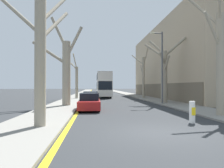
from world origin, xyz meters
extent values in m
plane|color=#2B2D30|center=(0.00, 0.00, 0.00)|extent=(300.00, 300.00, 0.00)
cube|color=gray|center=(-5.82, 50.00, 0.06)|extent=(3.29, 120.00, 0.12)
cube|color=gray|center=(5.82, 50.00, 0.06)|extent=(3.29, 120.00, 0.12)
cube|color=tan|center=(12.47, 24.48, 5.96)|extent=(10.00, 30.56, 11.92)
cube|color=#6B5E4C|center=(7.45, 24.48, 1.19)|extent=(0.12, 29.95, 2.38)
cube|color=yellow|center=(-4.00, 50.00, 0.00)|extent=(0.24, 120.00, 0.01)
cylinder|color=gray|center=(-5.27, 1.35, 3.12)|extent=(0.52, 0.52, 6.24)
cylinder|color=gray|center=(-5.51, 2.46, 5.95)|extent=(0.69, 2.41, 3.12)
cylinder|color=gray|center=(-4.84, 2.69, 6.22)|extent=(1.08, 2.86, 2.58)
cylinder|color=gray|center=(-6.39, 1.81, 5.46)|extent=(2.42, 1.14, 2.19)
cylinder|color=gray|center=(-4.84, 2.63, 5.29)|extent=(1.07, 2.74, 2.32)
cylinder|color=gray|center=(-5.46, 11.75, 3.21)|extent=(0.80, 0.80, 6.42)
cylinder|color=gray|center=(-6.14, 11.57, 7.16)|extent=(1.68, 0.68, 3.11)
cylinder|color=gray|center=(-6.96, 11.34, 5.17)|extent=(3.22, 1.11, 2.18)
cylinder|color=gray|center=(-4.71, 11.59, 6.32)|extent=(1.80, 0.64, 3.12)
cylinder|color=gray|center=(-5.42, 23.07, 2.51)|extent=(0.43, 0.43, 5.02)
cylinder|color=gray|center=(-5.59, 22.00, 5.72)|extent=(0.50, 2.27, 2.13)
cylinder|color=gray|center=(-5.90, 23.84, 5.13)|extent=(1.14, 1.68, 1.38)
cylinder|color=gray|center=(-6.36, 23.22, 5.56)|extent=(2.00, 0.45, 1.91)
cylinder|color=gray|center=(5.41, 3.96, 3.36)|extent=(0.50, 0.50, 6.72)
cylinder|color=gray|center=(4.73, 3.67, 5.53)|extent=(1.55, 0.79, 2.23)
cylinder|color=gray|center=(4.56, 4.51, 7.05)|extent=(1.90, 1.32, 2.38)
cylinder|color=gray|center=(5.00, 3.39, 7.07)|extent=(1.04, 1.36, 1.87)
cylinder|color=gray|center=(5.38, 14.28, 3.06)|extent=(0.74, 0.74, 6.12)
cylinder|color=gray|center=(6.39, 13.63, 6.43)|extent=(2.29, 1.60, 2.15)
cylinder|color=gray|center=(5.44, 13.63, 4.50)|extent=(0.39, 1.53, 1.96)
cylinder|color=gray|center=(4.94, 13.60, 5.10)|extent=(1.20, 1.63, 1.48)
cylinder|color=gray|center=(4.68, 14.78, 6.60)|extent=(1.70, 1.32, 1.84)
cylinder|color=gray|center=(4.47, 15.06, 6.25)|extent=(2.11, 1.85, 1.96)
cylinder|color=gray|center=(5.41, 24.07, 3.39)|extent=(0.42, 0.42, 6.78)
cylinder|color=gray|center=(4.53, 24.49, 6.42)|extent=(1.91, 1.02, 1.74)
cylinder|color=gray|center=(5.26, 24.47, 4.62)|extent=(0.48, 0.99, 1.75)
cylinder|color=gray|center=(5.51, 22.98, 6.64)|extent=(0.36, 2.31, 3.08)
cube|color=silver|center=(-0.99, 28.60, 1.62)|extent=(2.42, 11.49, 2.54)
cube|color=silver|center=(-0.99, 28.60, 3.57)|extent=(2.37, 11.26, 1.36)
cube|color=#B8B1A9|center=(-0.99, 28.60, 4.31)|extent=(2.37, 11.26, 0.12)
cube|color=black|center=(-0.99, 28.60, 2.11)|extent=(2.45, 10.11, 1.32)
cube|color=black|center=(-0.99, 28.60, 3.64)|extent=(2.45, 10.11, 1.04)
cube|color=black|center=(-0.99, 22.88, 2.11)|extent=(2.18, 0.06, 1.39)
cylinder|color=black|center=(-2.02, 25.15, 0.48)|extent=(0.30, 0.97, 0.97)
cylinder|color=black|center=(0.05, 25.15, 0.48)|extent=(0.30, 0.97, 0.97)
cylinder|color=black|center=(-2.02, 31.82, 0.48)|extent=(0.30, 0.97, 0.97)
cylinder|color=black|center=(0.05, 31.82, 0.48)|extent=(0.30, 0.97, 0.97)
cube|color=maroon|center=(-3.12, 8.28, 0.50)|extent=(1.73, 3.96, 0.64)
cube|color=black|center=(-3.12, 8.52, 1.12)|extent=(1.52, 2.06, 0.60)
cylinder|color=black|center=(-3.88, 7.09, 0.32)|extent=(0.20, 0.64, 0.64)
cylinder|color=black|center=(-2.37, 7.09, 0.32)|extent=(0.20, 0.64, 0.64)
cylinder|color=black|center=(-3.88, 9.47, 0.32)|extent=(0.20, 0.64, 0.64)
cylinder|color=black|center=(-2.37, 9.47, 0.32)|extent=(0.20, 0.64, 0.64)
cube|color=olive|center=(-3.12, 14.32, 0.49)|extent=(1.81, 4.03, 0.62)
cube|color=black|center=(-3.12, 14.57, 1.10)|extent=(1.59, 2.09, 0.59)
cylinder|color=black|center=(-3.92, 13.12, 0.31)|extent=(0.20, 0.61, 0.61)
cylinder|color=black|center=(-2.33, 13.12, 0.31)|extent=(0.20, 0.61, 0.61)
cylinder|color=black|center=(-3.92, 15.53, 0.31)|extent=(0.20, 0.61, 0.61)
cylinder|color=black|center=(-2.33, 15.53, 0.31)|extent=(0.20, 0.61, 0.61)
cylinder|color=#4C4F54|center=(4.67, 12.85, 3.97)|extent=(0.16, 0.16, 7.94)
cylinder|color=#4C4F54|center=(4.12, 12.85, 7.79)|extent=(1.10, 0.11, 0.11)
cube|color=beige|center=(3.57, 12.85, 7.79)|extent=(0.44, 0.20, 0.16)
cylinder|color=white|center=(2.51, 2.03, 0.59)|extent=(0.31, 0.31, 1.18)
cube|color=yellow|center=(2.51, 1.87, 0.65)|extent=(0.22, 0.01, 0.42)
camera|label=1|loc=(-2.76, -8.27, 1.98)|focal=32.00mm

